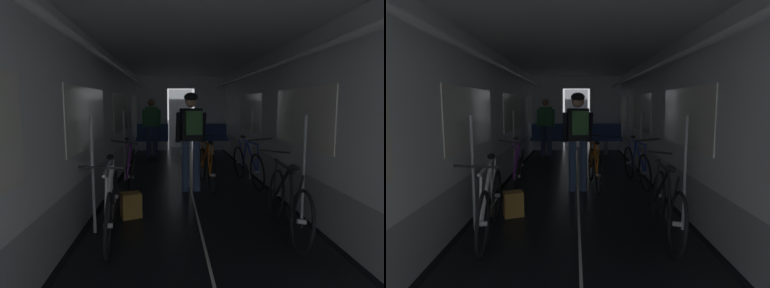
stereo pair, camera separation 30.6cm
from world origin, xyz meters
The scene contains 11 objects.
train_car_shell centered at (0.00, 3.60, 1.70)m, with size 3.14×12.34×2.57m.
bench_seat_far_left centered at (-0.90, 8.07, 0.57)m, with size 0.98×0.51×0.95m.
bench_seat_far_right centered at (0.90, 8.07, 0.57)m, with size 0.98×0.51×0.95m.
bicycle_blue centered at (1.12, 4.33, 0.38)m, with size 0.44×1.69×0.95m.
bicycle_purple centered at (-1.08, 4.12, 0.38)m, with size 0.44×1.69×0.96m.
bicycle_white centered at (-1.04, 1.96, 0.38)m, with size 0.44×1.69×0.95m.
bicycle_black centered at (1.01, 1.92, 0.38)m, with size 0.44×1.69×0.95m.
person_cyclist_aisle centered at (0.00, 3.85, 1.07)m, with size 0.55×0.43×1.73m.
bicycle_orange_in_aisle centered at (0.31, 4.12, 0.38)m, with size 0.44×1.69×0.94m.
person_standing_near_bench centered at (-0.90, 7.70, 0.98)m, with size 0.53×0.23×1.69m.
backpack_on_floor centered at (-0.90, 2.60, 0.17)m, with size 0.26×0.20×0.34m, color olive.
Camera 1 is at (-0.36, -1.64, 1.53)m, focal length 29.90 mm.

